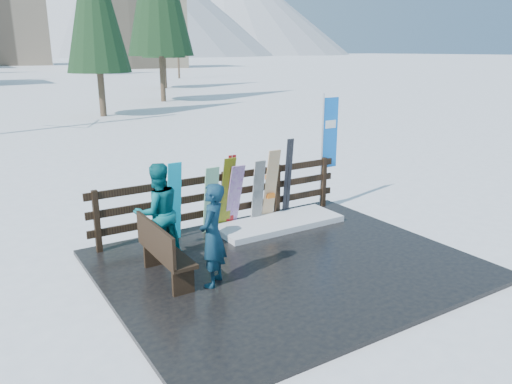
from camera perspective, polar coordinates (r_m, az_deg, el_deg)
ground at (r=8.73m, az=3.50°, el=-8.51°), size 700.00×700.00×0.00m
deck at (r=8.71m, az=3.51°, el=-8.27°), size 6.00×5.00×0.08m
fence at (r=10.22m, az=-3.58°, el=-0.38°), size 5.60×0.10×1.15m
snow_patch at (r=10.39m, az=2.65°, el=-3.56°), size 2.69×1.00×0.12m
bench at (r=7.98m, az=-10.66°, el=-6.52°), size 0.40×1.50×0.97m
snowboard_0 at (r=9.51m, az=-9.32°, el=-1.11°), size 0.27×0.23×1.55m
snowboard_1 at (r=9.84m, az=-5.18°, el=-0.93°), size 0.29×0.25×1.36m
snowboard_2 at (r=9.98m, az=-3.37°, el=-0.19°), size 0.26×0.37×1.52m
snowboard_3 at (r=10.08m, az=-2.51°, el=-0.51°), size 0.29×0.42×1.35m
snowboard_4 at (r=10.36m, az=0.23°, el=-0.01°), size 0.25×0.20×1.36m
snowboard_5 at (r=10.50m, az=1.71°, el=0.76°), size 0.28×0.32×1.56m
ski_pair_a at (r=10.09m, az=-2.89°, el=0.05°), size 0.16×0.18×1.53m
ski_pair_b at (r=10.80m, az=3.66°, el=1.64°), size 0.17×0.18×1.73m
rental_flag at (r=11.56m, az=8.24°, el=6.22°), size 0.45×0.04×2.60m
person_front at (r=7.64m, az=-4.99°, el=-4.94°), size 0.69×0.69×1.62m
person_back at (r=8.67m, az=-11.14°, el=-2.29°), size 0.84×0.66×1.72m
trees at (r=54.98m, az=-24.28°, el=16.82°), size 41.91×68.58×12.72m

